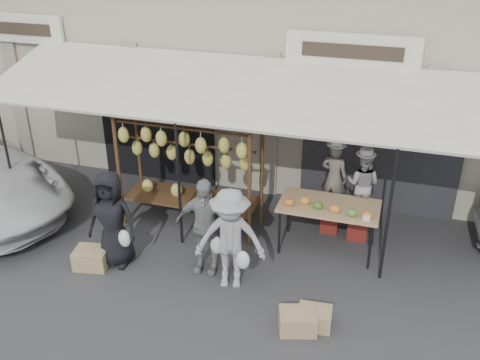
{
  "coord_description": "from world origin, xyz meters",
  "views": [
    {
      "loc": [
        2.44,
        -6.33,
        5.35
      ],
      "look_at": [
        0.02,
        1.4,
        1.3
      ],
      "focal_mm": 40.0,
      "sensor_mm": 36.0,
      "label": 1
    }
  ],
  "objects_px": {
    "produce_table": "(329,208)",
    "vendor_right": "(363,184)",
    "banana_rack": "(188,150)",
    "crate_near_a": "(298,321)",
    "customer_right": "(230,239)",
    "crate_near_b": "(315,318)",
    "vendor_left": "(334,177)",
    "customer_mid": "(205,226)",
    "crate_far": "(92,258)",
    "customer_left": "(112,220)"
  },
  "relations": [
    {
      "from": "customer_left",
      "to": "customer_right",
      "type": "bearing_deg",
      "value": -5.51
    },
    {
      "from": "banana_rack",
      "to": "customer_left",
      "type": "xyz_separation_m",
      "value": [
        -0.75,
        -1.53,
        -0.72
      ]
    },
    {
      "from": "vendor_right",
      "to": "crate_near_b",
      "type": "distance_m",
      "value": 2.77
    },
    {
      "from": "produce_table",
      "to": "customer_right",
      "type": "xyz_separation_m",
      "value": [
        -1.3,
        -1.42,
        -0.02
      ]
    },
    {
      "from": "produce_table",
      "to": "vendor_right",
      "type": "relative_size",
      "value": 1.41
    },
    {
      "from": "vendor_right",
      "to": "customer_left",
      "type": "xyz_separation_m",
      "value": [
        -3.83,
        -2.02,
        -0.25
      ]
    },
    {
      "from": "crate_near_a",
      "to": "customer_mid",
      "type": "bearing_deg",
      "value": 150.8
    },
    {
      "from": "vendor_right",
      "to": "crate_far",
      "type": "height_order",
      "value": "vendor_right"
    },
    {
      "from": "banana_rack",
      "to": "crate_near_b",
      "type": "relative_size",
      "value": 5.44
    },
    {
      "from": "crate_near_a",
      "to": "customer_right",
      "type": "bearing_deg",
      "value": 150.01
    },
    {
      "from": "customer_left",
      "to": "customer_right",
      "type": "xyz_separation_m",
      "value": [
        2.05,
        -0.0,
        0.01
      ]
    },
    {
      "from": "banana_rack",
      "to": "crate_near_a",
      "type": "xyz_separation_m",
      "value": [
        2.53,
        -2.25,
        -1.41
      ]
    },
    {
      "from": "customer_right",
      "to": "banana_rack",
      "type": "bearing_deg",
      "value": 118.8
    },
    {
      "from": "vendor_right",
      "to": "customer_mid",
      "type": "relative_size",
      "value": 0.72
    },
    {
      "from": "banana_rack",
      "to": "vendor_left",
      "type": "bearing_deg",
      "value": 12.91
    },
    {
      "from": "banana_rack",
      "to": "produce_table",
      "type": "relative_size",
      "value": 1.53
    },
    {
      "from": "customer_right",
      "to": "crate_near_b",
      "type": "height_order",
      "value": "customer_right"
    },
    {
      "from": "customer_mid",
      "to": "crate_near_b",
      "type": "relative_size",
      "value": 3.52
    },
    {
      "from": "customer_right",
      "to": "crate_far",
      "type": "relative_size",
      "value": 3.1
    },
    {
      "from": "produce_table",
      "to": "vendor_left",
      "type": "xyz_separation_m",
      "value": [
        -0.03,
        0.7,
        0.24
      ]
    },
    {
      "from": "produce_table",
      "to": "customer_left",
      "type": "xyz_separation_m",
      "value": [
        -3.34,
        -1.41,
        -0.03
      ]
    },
    {
      "from": "customer_left",
      "to": "crate_near_a",
      "type": "distance_m",
      "value": 3.43
    },
    {
      "from": "customer_mid",
      "to": "crate_far",
      "type": "relative_size",
      "value": 3.05
    },
    {
      "from": "produce_table",
      "to": "customer_mid",
      "type": "bearing_deg",
      "value": -147.83
    },
    {
      "from": "produce_table",
      "to": "crate_far",
      "type": "bearing_deg",
      "value": -155.89
    },
    {
      "from": "customer_mid",
      "to": "crate_far",
      "type": "distance_m",
      "value": 2.04
    },
    {
      "from": "produce_table",
      "to": "crate_near_b",
      "type": "relative_size",
      "value": 3.56
    },
    {
      "from": "produce_table",
      "to": "crate_near_b",
      "type": "xyz_separation_m",
      "value": [
        0.16,
        -1.97,
        -0.73
      ]
    },
    {
      "from": "crate_near_a",
      "to": "crate_near_b",
      "type": "height_order",
      "value": "crate_near_a"
    },
    {
      "from": "customer_left",
      "to": "crate_near_a",
      "type": "height_order",
      "value": "customer_left"
    },
    {
      "from": "vendor_right",
      "to": "customer_left",
      "type": "relative_size",
      "value": 0.72
    },
    {
      "from": "vendor_right",
      "to": "vendor_left",
      "type": "bearing_deg",
      "value": 1.39
    },
    {
      "from": "banana_rack",
      "to": "crate_far",
      "type": "xyz_separation_m",
      "value": [
        -1.09,
        -1.76,
        -1.4
      ]
    },
    {
      "from": "crate_near_a",
      "to": "crate_far",
      "type": "height_order",
      "value": "crate_far"
    },
    {
      "from": "customer_left",
      "to": "customer_right",
      "type": "relative_size",
      "value": 0.99
    },
    {
      "from": "customer_right",
      "to": "crate_near_b",
      "type": "bearing_deg",
      "value": -32.22
    },
    {
      "from": "customer_mid",
      "to": "produce_table",
      "type": "bearing_deg",
      "value": 29.6
    },
    {
      "from": "customer_left",
      "to": "crate_near_b",
      "type": "distance_m",
      "value": 3.62
    },
    {
      "from": "crate_near_b",
      "to": "crate_far",
      "type": "bearing_deg",
      "value": 175.15
    },
    {
      "from": "customer_right",
      "to": "crate_near_a",
      "type": "height_order",
      "value": "customer_right"
    },
    {
      "from": "customer_left",
      "to": "banana_rack",
      "type": "bearing_deg",
      "value": 58.28
    },
    {
      "from": "produce_table",
      "to": "crate_near_a",
      "type": "relative_size",
      "value": 3.27
    },
    {
      "from": "customer_left",
      "to": "crate_near_a",
      "type": "xyz_separation_m",
      "value": [
        3.29,
        -0.72,
        -0.69
      ]
    },
    {
      "from": "vendor_left",
      "to": "customer_left",
      "type": "distance_m",
      "value": 3.93
    },
    {
      "from": "crate_near_a",
      "to": "banana_rack",
      "type": "bearing_deg",
      "value": 138.42
    },
    {
      "from": "banana_rack",
      "to": "crate_far",
      "type": "distance_m",
      "value": 2.5
    },
    {
      "from": "crate_far",
      "to": "vendor_right",
      "type": "bearing_deg",
      "value": 28.4
    },
    {
      "from": "banana_rack",
      "to": "crate_near_a",
      "type": "height_order",
      "value": "banana_rack"
    },
    {
      "from": "customer_right",
      "to": "vendor_left",
      "type": "bearing_deg",
      "value": 47.84
    },
    {
      "from": "vendor_left",
      "to": "crate_near_b",
      "type": "distance_m",
      "value": 2.85
    }
  ]
}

